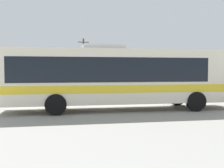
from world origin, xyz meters
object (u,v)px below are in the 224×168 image
at_px(coach_bus_cream_yellow, 117,76).
at_px(parked_car_third_dark_blue, 85,80).
at_px(parked_car_second_red, 38,81).
at_px(utility_pole_near, 83,60).
at_px(roadside_tree_midleft, 8,60).

bearing_deg(coach_bus_cream_yellow, parked_car_third_dark_blue, 81.52).
bearing_deg(parked_car_second_red, coach_bus_cream_yellow, -82.70).
bearing_deg(parked_car_third_dark_blue, parked_car_second_red, 178.80).
height_order(utility_pole_near, roadside_tree_midleft, utility_pole_near).
bearing_deg(utility_pole_near, roadside_tree_midleft, 166.22).
relative_size(coach_bus_cream_yellow, parked_car_third_dark_blue, 2.94).
bearing_deg(coach_bus_cream_yellow, utility_pole_near, 81.13).
height_order(coach_bus_cream_yellow, utility_pole_near, utility_pole_near).
bearing_deg(roadside_tree_midleft, parked_car_second_red, -66.38).
distance_m(utility_pole_near, roadside_tree_midleft, 11.97).
bearing_deg(roadside_tree_midleft, coach_bus_cream_yellow, -77.77).
relative_size(coach_bus_cream_yellow, utility_pole_near, 1.74).
xyz_separation_m(parked_car_second_red, utility_pole_near, (7.56, 6.43, 3.08)).
distance_m(parked_car_second_red, parked_car_third_dark_blue, 6.38).
distance_m(coach_bus_cream_yellow, parked_car_second_red, 23.31).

